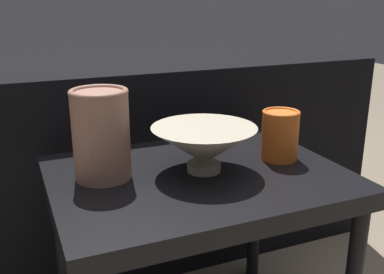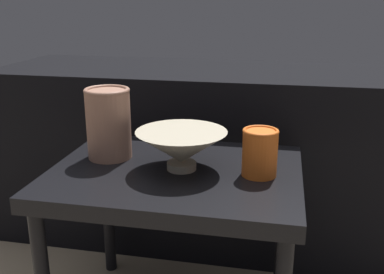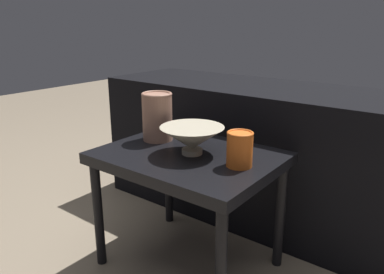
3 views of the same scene
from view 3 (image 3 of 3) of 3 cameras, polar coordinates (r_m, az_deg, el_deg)
ground_plane at (r=1.56m, az=-0.46°, el=-18.61°), size 8.00×8.00×0.00m
table at (r=1.36m, az=-0.50°, el=-4.63°), size 0.63×0.48×0.46m
couch_backdrop at (r=1.82m, az=9.95°, el=-2.16°), size 1.52×0.50×0.63m
bowl at (r=1.32m, az=0.01°, el=-0.19°), size 0.23×0.23×0.10m
vase_textured_left at (r=1.47m, az=-5.31°, el=3.23°), size 0.12×0.12×0.19m
vase_colorful_right at (r=1.22m, az=7.36°, el=-1.72°), size 0.09×0.09×0.12m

